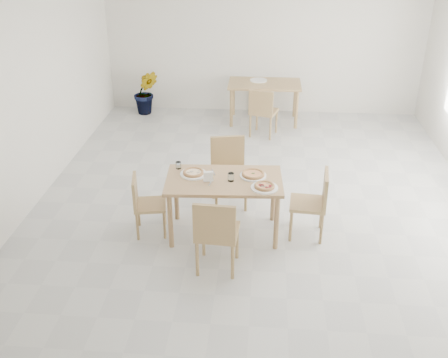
# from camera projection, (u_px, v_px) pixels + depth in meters

# --- Properties ---
(main_table) EXTENTS (1.42, 0.86, 0.75)m
(main_table) POSITION_uv_depth(u_px,v_px,m) (224.00, 186.00, 6.23)
(main_table) COLOR #A47654
(main_table) RESTS_ON ground
(chair_south) EXTENTS (0.48, 0.48, 0.91)m
(chair_south) POSITION_uv_depth(u_px,v_px,m) (216.00, 231.00, 5.60)
(chair_south) COLOR tan
(chair_south) RESTS_ON ground
(chair_north) EXTENTS (0.54, 0.54, 0.92)m
(chair_north) POSITION_uv_depth(u_px,v_px,m) (229.00, 166.00, 6.98)
(chair_north) COLOR tan
(chair_north) RESTS_ON ground
(chair_west) EXTENTS (0.44, 0.44, 0.77)m
(chair_west) POSITION_uv_depth(u_px,v_px,m) (144.00, 201.00, 6.34)
(chair_west) COLOR tan
(chair_west) RESTS_ON ground
(chair_east) EXTENTS (0.46, 0.46, 0.86)m
(chair_east) POSITION_uv_depth(u_px,v_px,m) (315.00, 200.00, 6.26)
(chair_east) COLOR tan
(chair_east) RESTS_ON ground
(plate_margherita) EXTENTS (0.32, 0.32, 0.02)m
(plate_margherita) POSITION_uv_depth(u_px,v_px,m) (253.00, 176.00, 6.25)
(plate_margherita) COLOR white
(plate_margherita) RESTS_ON main_table
(plate_mushroom) EXTENTS (0.32, 0.32, 0.02)m
(plate_mushroom) POSITION_uv_depth(u_px,v_px,m) (193.00, 174.00, 6.29)
(plate_mushroom) COLOR white
(plate_mushroom) RESTS_ON main_table
(plate_pepperoni) EXTENTS (0.31, 0.31, 0.02)m
(plate_pepperoni) POSITION_uv_depth(u_px,v_px,m) (264.00, 188.00, 5.98)
(plate_pepperoni) COLOR white
(plate_pepperoni) RESTS_ON main_table
(pizza_margherita) EXTENTS (0.29, 0.29, 0.03)m
(pizza_margherita) POSITION_uv_depth(u_px,v_px,m) (253.00, 174.00, 6.24)
(pizza_margherita) COLOR tan
(pizza_margherita) RESTS_ON plate_margherita
(pizza_mushroom) EXTENTS (0.32, 0.32, 0.03)m
(pizza_mushroom) POSITION_uv_depth(u_px,v_px,m) (193.00, 172.00, 6.28)
(pizza_mushroom) COLOR tan
(pizza_mushroom) RESTS_ON plate_mushroom
(pizza_pepperoni) EXTENTS (0.26, 0.26, 0.03)m
(pizza_pepperoni) POSITION_uv_depth(u_px,v_px,m) (264.00, 186.00, 5.97)
(pizza_pepperoni) COLOR tan
(pizza_pepperoni) RESTS_ON plate_pepperoni
(tumbler_a) EXTENTS (0.07, 0.07, 0.10)m
(tumbler_a) POSITION_uv_depth(u_px,v_px,m) (231.00, 177.00, 6.13)
(tumbler_a) COLOR white
(tumbler_a) RESTS_ON main_table
(tumbler_b) EXTENTS (0.07, 0.07, 0.09)m
(tumbler_b) POSITION_uv_depth(u_px,v_px,m) (178.00, 165.00, 6.42)
(tumbler_b) COLOR white
(tumbler_b) RESTS_ON main_table
(napkin_holder) EXTENTS (0.13, 0.09, 0.13)m
(napkin_holder) POSITION_uv_depth(u_px,v_px,m) (208.00, 177.00, 6.10)
(napkin_holder) COLOR silver
(napkin_holder) RESTS_ON main_table
(fork_a) EXTENTS (0.06, 0.16, 0.01)m
(fork_a) POSITION_uv_depth(u_px,v_px,m) (213.00, 172.00, 6.34)
(fork_a) COLOR silver
(fork_a) RESTS_ON main_table
(fork_b) EXTENTS (0.05, 0.17, 0.01)m
(fork_b) POSITION_uv_depth(u_px,v_px,m) (211.00, 183.00, 6.10)
(fork_b) COLOR silver
(fork_b) RESTS_ON main_table
(second_table) EXTENTS (1.33, 0.77, 0.75)m
(second_table) POSITION_uv_depth(u_px,v_px,m) (264.00, 88.00, 9.65)
(second_table) COLOR tan
(second_table) RESTS_ON ground
(chair_back_s) EXTENTS (0.53, 0.53, 0.87)m
(chair_back_s) POSITION_uv_depth(u_px,v_px,m) (263.00, 110.00, 9.06)
(chair_back_s) COLOR tan
(chair_back_s) RESTS_ON ground
(chair_back_n) EXTENTS (0.48, 0.48, 0.80)m
(chair_back_n) POSITION_uv_depth(u_px,v_px,m) (263.00, 86.00, 10.40)
(chair_back_n) COLOR tan
(chair_back_n) RESTS_ON ground
(plate_empty) EXTENTS (0.32, 0.32, 0.02)m
(plate_empty) POSITION_uv_depth(u_px,v_px,m) (259.00, 80.00, 9.72)
(plate_empty) COLOR white
(plate_empty) RESTS_ON second_table
(potted_plant) EXTENTS (0.54, 0.47, 0.86)m
(potted_plant) POSITION_uv_depth(u_px,v_px,m) (146.00, 92.00, 10.14)
(potted_plant) COLOR #1F6825
(potted_plant) RESTS_ON ground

